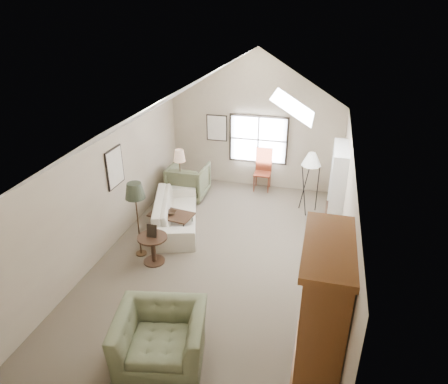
% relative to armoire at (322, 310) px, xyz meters
% --- Properties ---
extents(room_shell, '(5.01, 8.01, 4.00)m').
position_rel_armoire_xyz_m(room_shell, '(-2.18, 2.40, 2.11)').
color(room_shell, brown).
rests_on(room_shell, ground).
extents(window, '(1.72, 0.08, 1.42)m').
position_rel_armoire_xyz_m(window, '(-2.08, 6.36, 0.35)').
color(window, black).
rests_on(window, room_shell).
extents(skylight, '(0.80, 1.20, 0.52)m').
position_rel_armoire_xyz_m(skylight, '(-0.88, 3.30, 2.12)').
color(skylight, white).
rests_on(skylight, room_shell).
extents(wall_art, '(1.97, 3.71, 0.88)m').
position_rel_armoire_xyz_m(wall_art, '(-4.06, 4.34, 0.63)').
color(wall_art, black).
rests_on(wall_art, room_shell).
extents(armoire, '(0.60, 1.50, 2.20)m').
position_rel_armoire_xyz_m(armoire, '(0.00, 0.00, 0.00)').
color(armoire, brown).
rests_on(armoire, ground).
extents(tv_alcove, '(0.32, 1.30, 2.10)m').
position_rel_armoire_xyz_m(tv_alcove, '(0.16, 4.00, 0.05)').
color(tv_alcove, white).
rests_on(tv_alcove, ground).
extents(media_console, '(0.34, 1.18, 0.60)m').
position_rel_armoire_xyz_m(media_console, '(0.14, 4.00, -0.80)').
color(media_console, '#382316').
rests_on(media_console, ground).
extents(tv_panel, '(0.05, 0.90, 0.55)m').
position_rel_armoire_xyz_m(tv_panel, '(0.14, 4.00, -0.18)').
color(tv_panel, black).
rests_on(tv_panel, media_console).
extents(sofa, '(1.71, 2.70, 0.74)m').
position_rel_armoire_xyz_m(sofa, '(-3.59, 3.48, -0.73)').
color(sofa, beige).
rests_on(sofa, ground).
extents(armchair_near, '(1.54, 1.41, 0.87)m').
position_rel_armoire_xyz_m(armchair_near, '(-2.31, -0.49, -0.67)').
color(armchair_near, '#606547').
rests_on(armchair_near, ground).
extents(armchair_far, '(1.04, 1.07, 0.97)m').
position_rel_armoire_xyz_m(armchair_far, '(-3.82, 5.10, -0.62)').
color(armchair_far, '#585A3F').
rests_on(armchair_far, ground).
extents(coffee_table, '(1.09, 0.71, 0.52)m').
position_rel_armoire_xyz_m(coffee_table, '(-3.55, 3.11, -0.84)').
color(coffee_table, '#382217').
rests_on(coffee_table, ground).
extents(bowl, '(0.28, 0.28, 0.06)m').
position_rel_armoire_xyz_m(bowl, '(-3.55, 3.11, -0.55)').
color(bowl, '#372416').
rests_on(bowl, coffee_table).
extents(side_table, '(0.79, 0.79, 0.63)m').
position_rel_armoire_xyz_m(side_table, '(-3.49, 1.88, -0.78)').
color(side_table, '#361D16').
rests_on(side_table, ground).
extents(side_chair, '(0.49, 0.49, 1.23)m').
position_rel_armoire_xyz_m(side_chair, '(-1.88, 6.10, -0.49)').
color(side_chair, maroon).
rests_on(side_chair, ground).
extents(tripod_lamp, '(0.57, 0.57, 1.69)m').
position_rel_armoire_xyz_m(tripod_lamp, '(-0.49, 5.02, -0.26)').
color(tripod_lamp, silver).
rests_on(tripod_lamp, ground).
extents(dark_lamp, '(0.53, 0.53, 1.76)m').
position_rel_armoire_xyz_m(dark_lamp, '(-3.89, 2.08, -0.22)').
color(dark_lamp, black).
rests_on(dark_lamp, ground).
extents(tan_lamp, '(0.40, 0.40, 1.58)m').
position_rel_armoire_xyz_m(tan_lamp, '(-3.89, 4.68, -0.31)').
color(tan_lamp, tan).
rests_on(tan_lamp, ground).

